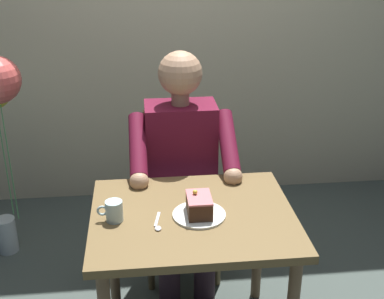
# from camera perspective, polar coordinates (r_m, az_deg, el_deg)

# --- Properties ---
(dining_table) EXTENTS (0.85, 0.70, 0.70)m
(dining_table) POSITION_cam_1_polar(r_m,az_deg,el_deg) (2.20, 0.10, -9.44)
(dining_table) COLOR brown
(dining_table) RESTS_ON ground
(chair) EXTENTS (0.42, 0.42, 0.89)m
(chair) POSITION_cam_1_polar(r_m,az_deg,el_deg) (2.83, -1.38, -4.00)
(chair) COLOR brown
(chair) RESTS_ON ground
(seated_person) EXTENTS (0.53, 0.58, 1.26)m
(seated_person) POSITION_cam_1_polar(r_m,az_deg,el_deg) (2.61, -1.10, -2.41)
(seated_person) COLOR maroon
(seated_person) RESTS_ON ground
(dessert_plate) EXTENTS (0.22, 0.22, 0.01)m
(dessert_plate) POSITION_cam_1_polar(r_m,az_deg,el_deg) (2.13, 0.80, -7.32)
(dessert_plate) COLOR white
(dessert_plate) RESTS_ON dining_table
(cake_slice) EXTENTS (0.10, 0.14, 0.10)m
(cake_slice) POSITION_cam_1_polar(r_m,az_deg,el_deg) (2.11, 0.80, -6.24)
(cake_slice) COLOR #3E2516
(cake_slice) RESTS_ON dessert_plate
(coffee_cup) EXTENTS (0.11, 0.07, 0.09)m
(coffee_cup) POSITION_cam_1_polar(r_m,az_deg,el_deg) (2.11, -8.77, -6.78)
(coffee_cup) COLOR #A8C8CE
(coffee_cup) RESTS_ON dining_table
(dessert_spoon) EXTENTS (0.03, 0.14, 0.01)m
(dessert_spoon) POSITION_cam_1_polar(r_m,az_deg,el_deg) (2.08, -3.86, -8.34)
(dessert_spoon) COLOR silver
(dessert_spoon) RESTS_ON dining_table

